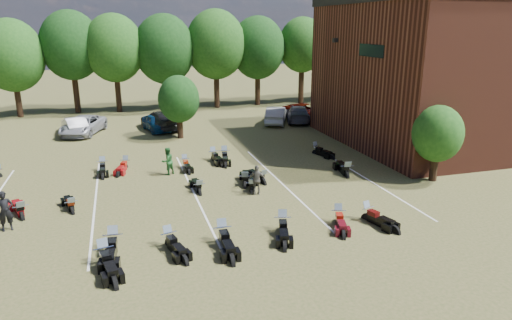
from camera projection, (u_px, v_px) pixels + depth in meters
name	position (u px, v px, depth m)	size (l,w,h in m)	color
ground	(264.00, 207.00, 22.44)	(160.00, 160.00, 0.00)	brown
car_1	(75.00, 125.00, 37.23)	(1.51, 4.33, 1.43)	silver
car_2	(83.00, 125.00, 37.16)	(2.43, 5.27, 1.47)	#93949B
car_3	(161.00, 120.00, 39.06)	(2.18, 5.35, 1.55)	black
car_4	(156.00, 123.00, 38.35)	(1.62, 4.03, 1.37)	navy
car_5	(276.00, 115.00, 41.25)	(1.63, 4.67, 1.54)	#A7A7A2
car_6	(305.00, 111.00, 43.32)	(2.33, 5.06, 1.41)	#550B04
car_7	(298.00, 114.00, 41.96)	(2.07, 5.10, 1.48)	#3F3E44
person_black	(5.00, 211.00, 19.62)	(0.65, 0.43, 1.79)	black
person_green	(168.00, 161.00, 27.06)	(0.81, 0.63, 1.66)	#225B26
person_grey	(257.00, 180.00, 23.89)	(0.93, 0.39, 1.59)	#5D5950
motorcycle_0	(105.00, 264.00, 17.08)	(0.77, 2.43, 1.35)	black
motorcycle_1	(114.00, 250.00, 18.09)	(0.80, 2.51, 1.40)	black
motorcycle_2	(223.00, 242.00, 18.78)	(0.79, 2.48, 1.38)	black
motorcycle_3	(169.00, 246.00, 18.42)	(0.70, 2.20, 1.22)	black
motorcycle_4	(282.00, 231.00, 19.82)	(0.75, 2.35, 1.31)	black
motorcycle_5	(367.00, 220.00, 20.91)	(0.71, 2.23, 1.24)	black
motorcycle_6	(338.00, 222.00, 20.68)	(0.68, 2.15, 1.20)	#4D0B14
motorcycle_7	(22.00, 219.00, 21.07)	(0.70, 2.21, 1.23)	maroon
motorcycle_8	(73.00, 213.00, 21.72)	(0.65, 2.03, 1.13)	black
motorcycle_9	(200.00, 194.00, 24.12)	(0.65, 2.05, 1.14)	black
motorcycle_10	(245.00, 187.00, 25.15)	(0.74, 2.32, 1.29)	black
motorcycle_11	(252.00, 193.00, 24.27)	(0.65, 2.05, 1.14)	black
motorcycle_12	(263.00, 184.00, 25.67)	(0.69, 2.16, 1.20)	black
motorcycle_13	(347.00, 177.00, 26.83)	(0.78, 2.46, 1.37)	black
motorcycle_15	(126.00, 169.00, 28.36)	(0.66, 2.07, 1.16)	maroon
motorcycle_16	(103.00, 171.00, 28.00)	(0.70, 2.19, 1.22)	black
motorcycle_17	(185.00, 167.00, 28.70)	(0.64, 2.01, 1.12)	black
motorcycle_18	(225.00, 160.00, 30.27)	(0.74, 2.32, 1.29)	black
motorcycle_19	(213.00, 160.00, 30.22)	(0.70, 2.19, 1.22)	black
motorcycle_20	(316.00, 154.00, 31.62)	(0.68, 2.13, 1.19)	black
brick_building	(500.00, 69.00, 35.26)	(25.40, 15.20, 10.70)	#5A271A
tree_line	(170.00, 48.00, 46.99)	(56.00, 6.00, 9.79)	black
young_tree_near_building	(438.00, 134.00, 25.48)	(2.80, 2.80, 4.16)	black
young_tree_midfield	(179.00, 99.00, 35.24)	(3.20, 3.20, 4.70)	black
parking_lines	(194.00, 192.00, 24.36)	(20.10, 14.00, 0.01)	silver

